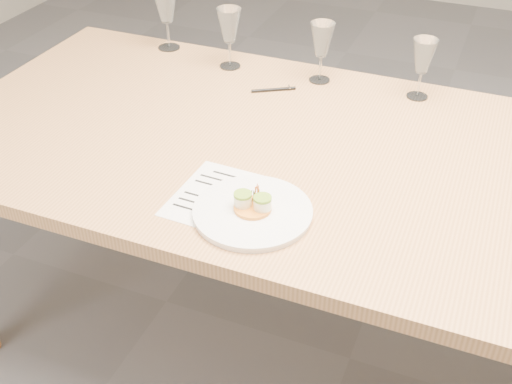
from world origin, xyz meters
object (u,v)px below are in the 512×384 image
at_px(wine_glass_1, 229,27).
at_px(wine_glass_3, 423,57).
at_px(dining_table, 372,184).
at_px(dinner_plate, 253,211).
at_px(recipe_sheet, 218,196).
at_px(ballpoint_pen, 274,90).
at_px(wine_glass_2, 322,41).
at_px(wine_glass_0, 166,6).

bearing_deg(wine_glass_1, wine_glass_3, 1.58).
height_order(dining_table, dinner_plate, dinner_plate).
height_order(dining_table, wine_glass_1, wine_glass_1).
bearing_deg(recipe_sheet, wine_glass_3, 66.06).
xyz_separation_m(dinner_plate, ballpoint_pen, (-0.17, 0.59, -0.01)).
height_order(dining_table, wine_glass_2, wine_glass_2).
distance_m(dining_table, dinner_plate, 0.38).
bearing_deg(wine_glass_0, wine_glass_3, -2.82).
distance_m(ballpoint_pen, wine_glass_1, 0.26).
height_order(ballpoint_pen, wine_glass_2, wine_glass_2).
bearing_deg(wine_glass_1, dining_table, -33.69).
height_order(wine_glass_2, wine_glass_3, wine_glass_2).
xyz_separation_m(wine_glass_0, wine_glass_1, (0.26, -0.06, -0.01)).
xyz_separation_m(wine_glass_2, wine_glass_3, (0.30, 0.00, -0.00)).
bearing_deg(wine_glass_3, recipe_sheet, -116.31).
distance_m(recipe_sheet, wine_glass_0, 0.90).
bearing_deg(ballpoint_pen, wine_glass_3, -14.31).
bearing_deg(wine_glass_1, wine_glass_0, 167.02).
bearing_deg(ballpoint_pen, dining_table, -67.09).
distance_m(recipe_sheet, wine_glass_2, 0.69).
bearing_deg(dinner_plate, wine_glass_2, 95.53).
xyz_separation_m(ballpoint_pen, wine_glass_3, (0.41, 0.13, 0.12)).
height_order(recipe_sheet, wine_glass_0, wine_glass_0).
xyz_separation_m(dining_table, ballpoint_pen, (-0.38, 0.27, 0.07)).
bearing_deg(wine_glass_3, wine_glass_0, 177.18).
height_order(dining_table, wine_glass_0, wine_glass_0).
relative_size(wine_glass_1, wine_glass_3, 1.07).
xyz_separation_m(recipe_sheet, wine_glass_3, (0.34, 0.68, 0.13)).
distance_m(wine_glass_1, wine_glass_2, 0.30).
relative_size(recipe_sheet, wine_glass_3, 1.41).
xyz_separation_m(ballpoint_pen, wine_glass_2, (0.11, 0.12, 0.13)).
relative_size(recipe_sheet, wine_glass_0, 1.20).
bearing_deg(dining_table, ballpoint_pen, 144.26).
bearing_deg(dining_table, dinner_plate, -122.72).
relative_size(ballpoint_pen, wine_glass_3, 0.67).
distance_m(dining_table, ballpoint_pen, 0.47).
bearing_deg(wine_glass_3, dinner_plate, -108.11).
height_order(recipe_sheet, wine_glass_3, wine_glass_3).
distance_m(dining_table, wine_glass_0, 0.96).
distance_m(wine_glass_0, wine_glass_3, 0.86).
distance_m(dinner_plate, wine_glass_1, 0.80).
bearing_deg(wine_glass_2, ballpoint_pen, -131.33).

